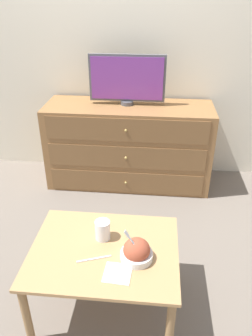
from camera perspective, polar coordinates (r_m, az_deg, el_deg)
ground_plane at (r=3.58m, az=-1.49°, el=0.40°), size 12.00×12.00×0.00m
wall_back at (r=3.19m, az=-1.76°, el=21.53°), size 12.00×0.05×2.60m
dresser at (r=3.13m, az=0.45°, el=3.99°), size 1.52×0.53×0.78m
tv at (r=2.96m, az=0.20°, el=15.24°), size 0.67×0.11×0.44m
coffee_table at (r=1.92m, az=-3.77°, el=-15.32°), size 0.82×0.65×0.45m
takeout_bowl at (r=1.79m, az=1.85°, el=-14.34°), size 0.18×0.18×0.19m
drink_cup at (r=1.91m, az=-4.09°, el=-10.88°), size 0.09×0.09×0.12m
napkin at (r=1.75m, az=-1.48°, el=-17.85°), size 0.15×0.15×0.00m
knife at (r=1.83m, az=-5.59°, el=-15.46°), size 0.18×0.07×0.01m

